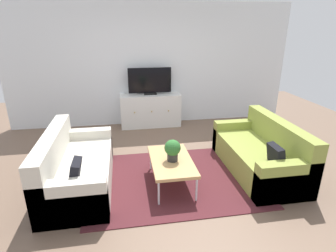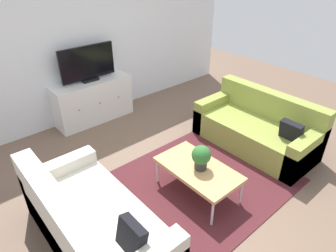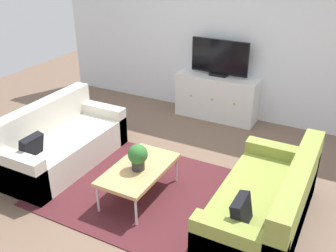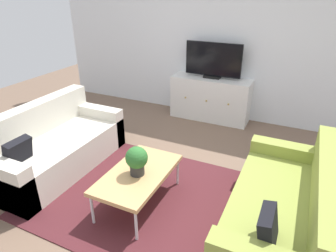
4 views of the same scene
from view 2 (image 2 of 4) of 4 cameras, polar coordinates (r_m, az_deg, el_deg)
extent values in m
plane|color=brown|center=(4.02, 3.40, -10.34)|extent=(10.00, 10.00, 0.00)
cube|color=white|center=(5.32, -16.25, 15.53)|extent=(6.40, 0.12, 2.70)
cube|color=#4C1E23|center=(3.94, 4.94, -11.33)|extent=(2.50, 1.90, 0.01)
cube|color=beige|center=(3.27, -13.45, -18.36)|extent=(0.86, 1.80, 0.42)
cube|color=beige|center=(3.05, -19.56, -18.45)|extent=(0.20, 1.80, 0.82)
cube|color=beige|center=(3.78, -19.63, -9.97)|extent=(0.86, 0.18, 0.57)
cube|color=black|center=(2.70, -7.09, -20.56)|extent=(0.17, 0.30, 0.31)
cube|color=olive|center=(4.73, 16.24, -1.56)|extent=(0.86, 1.80, 0.42)
cube|color=olive|center=(4.88, 18.77, 1.80)|extent=(0.20, 1.80, 0.82)
cube|color=olive|center=(5.09, 8.96, 2.77)|extent=(0.86, 0.18, 0.57)
cube|color=olive|center=(4.40, 24.97, -4.93)|extent=(0.86, 0.18, 0.57)
cube|color=black|center=(4.30, 22.64, -1.06)|extent=(0.15, 0.30, 0.31)
cube|color=tan|center=(3.61, 5.80, -8.23)|extent=(0.58, 1.03, 0.04)
cylinder|color=silver|center=(3.38, 8.56, -16.38)|extent=(0.03, 0.03, 0.35)
cylinder|color=silver|center=(3.68, 13.85, -12.36)|extent=(0.03, 0.03, 0.35)
cylinder|color=silver|center=(3.87, -2.06, -8.74)|extent=(0.03, 0.03, 0.35)
cylinder|color=silver|center=(4.14, 3.34, -5.86)|extent=(0.03, 0.03, 0.35)
cylinder|color=#2D2D2D|center=(3.56, 6.31, -7.40)|extent=(0.15, 0.15, 0.11)
sphere|color=#2D6B2D|center=(3.47, 6.44, -5.56)|extent=(0.23, 0.23, 0.23)
cube|color=white|center=(5.37, -14.19, 4.75)|extent=(1.35, 0.44, 0.74)
sphere|color=#B79338|center=(5.03, -16.75, 2.98)|extent=(0.03, 0.03, 0.03)
sphere|color=#B79338|center=(5.17, -13.02, 4.30)|extent=(0.03, 0.03, 0.03)
sphere|color=#B79338|center=(5.33, -9.49, 5.53)|extent=(0.03, 0.03, 0.03)
cube|color=black|center=(5.24, -14.84, 8.66)|extent=(0.28, 0.16, 0.04)
cube|color=black|center=(5.14, -15.28, 11.72)|extent=(0.95, 0.04, 0.55)
camera|label=1|loc=(2.16, 87.79, -12.70)|focal=28.89mm
camera|label=3|loc=(4.41, 71.12, 13.61)|focal=41.72mm
camera|label=4|loc=(3.53, 54.89, 10.34)|focal=31.54mm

